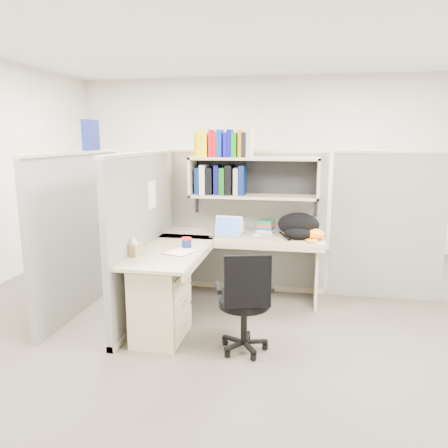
% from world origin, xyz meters
% --- Properties ---
extents(ground, '(6.00, 6.00, 0.00)m').
position_xyz_m(ground, '(0.00, 0.00, 0.00)').
color(ground, '#3D382F').
rests_on(ground, ground).
extents(room_shell, '(6.00, 6.00, 6.00)m').
position_xyz_m(room_shell, '(0.00, 0.00, 1.62)').
color(room_shell, '#B5AFA4').
rests_on(room_shell, ground).
extents(cubicle, '(3.79, 1.84, 1.95)m').
position_xyz_m(cubicle, '(-0.37, 0.45, 0.91)').
color(cubicle, slate).
rests_on(cubicle, ground).
extents(desk, '(1.74, 1.75, 0.73)m').
position_xyz_m(desk, '(-0.41, -0.29, 0.44)').
color(desk, tan).
rests_on(desk, ground).
extents(laptop, '(0.34, 0.34, 0.22)m').
position_xyz_m(laptop, '(-0.16, 0.44, 0.84)').
color(laptop, '#AFAFB3').
rests_on(laptop, desk).
extents(backpack, '(0.45, 0.35, 0.26)m').
position_xyz_m(backpack, '(0.60, 0.53, 0.86)').
color(backpack, black).
rests_on(backpack, desk).
extents(orange_cap, '(0.26, 0.28, 0.11)m').
position_xyz_m(orange_cap, '(0.77, 0.49, 0.78)').
color(orange_cap, orange).
rests_on(orange_cap, desk).
extents(snack_canister, '(0.10, 0.10, 0.10)m').
position_xyz_m(snack_canister, '(-0.45, -0.10, 0.78)').
color(snack_canister, navy).
rests_on(snack_canister, desk).
extents(tissue_box, '(0.14, 0.14, 0.18)m').
position_xyz_m(tissue_box, '(-0.83, -0.46, 0.82)').
color(tissue_box, '#9C7B58').
rests_on(tissue_box, desk).
extents(mouse, '(0.11, 0.09, 0.04)m').
position_xyz_m(mouse, '(0.17, 0.45, 0.75)').
color(mouse, '#96B2D4').
rests_on(mouse, desk).
extents(paper_cup, '(0.08, 0.08, 0.11)m').
position_xyz_m(paper_cup, '(-0.05, 0.75, 0.78)').
color(paper_cup, white).
rests_on(paper_cup, desk).
extents(book_stack, '(0.23, 0.28, 0.12)m').
position_xyz_m(book_stack, '(0.24, 0.81, 0.79)').
color(book_stack, gray).
rests_on(book_stack, desk).
extents(loose_paper, '(0.28, 0.32, 0.00)m').
position_xyz_m(loose_paper, '(-0.46, -0.26, 0.73)').
color(loose_paper, white).
rests_on(loose_paper, desk).
extents(task_chair, '(0.50, 0.46, 0.89)m').
position_xyz_m(task_chair, '(0.20, -0.68, 0.31)').
color(task_chair, black).
rests_on(task_chair, ground).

